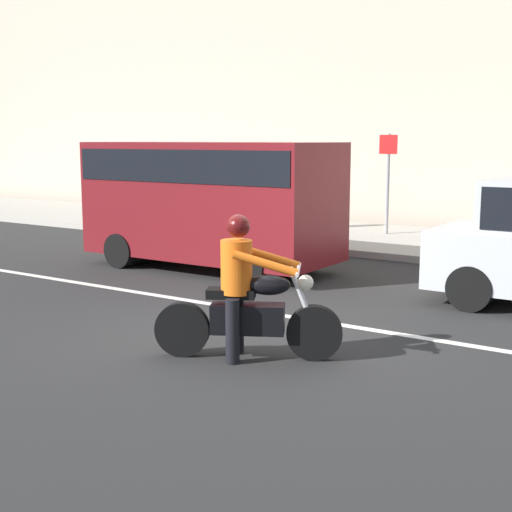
{
  "coord_description": "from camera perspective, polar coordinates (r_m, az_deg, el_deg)",
  "views": [
    {
      "loc": [
        4.85,
        -7.06,
        2.36
      ],
      "look_at": [
        0.59,
        -0.69,
        1.09
      ],
      "focal_mm": 49.87,
      "sensor_mm": 36.0,
      "label": 1
    }
  ],
  "objects": [
    {
      "name": "ground_plane",
      "position": [
        8.88,
        -0.67,
        -6.03
      ],
      "size": [
        80.0,
        80.0,
        0.0
      ],
      "primitive_type": "plane",
      "color": "#262626"
    },
    {
      "name": "pedestrian_bystander",
      "position": [
        17.58,
        2.24,
        5.4
      ],
      "size": [
        0.34,
        0.34,
        1.71
      ],
      "color": "black",
      "rests_on": "sidewalk_slab"
    },
    {
      "name": "sidewalk_slab",
      "position": [
        15.98,
        15.77,
        0.79
      ],
      "size": [
        40.0,
        4.4,
        0.14
      ],
      "primitive_type": "cube",
      "color": "#A8A399",
      "rests_on": "ground_plane"
    },
    {
      "name": "building_facade",
      "position": [
        19.3,
        19.79,
        17.46
      ],
      "size": [
        40.0,
        1.4,
        10.49
      ],
      "primitive_type": "cube",
      "color": "#B7A893",
      "rests_on": "ground_plane"
    },
    {
      "name": "motorcycle_with_rider_orange_stripe",
      "position": [
        7.66,
        -0.78,
        -3.56
      ],
      "size": [
        1.86,
        1.11,
        1.57
      ],
      "color": "black",
      "rests_on": "ground_plane"
    },
    {
      "name": "street_sign_post",
      "position": [
        16.99,
        10.53,
        6.56
      ],
      "size": [
        0.44,
        0.08,
        2.34
      ],
      "color": "gray",
      "rests_on": "sidewalk_slab"
    },
    {
      "name": "lane_marking_stripe",
      "position": [
        9.18,
        7.27,
        -5.56
      ],
      "size": [
        18.0,
        0.14,
        0.01
      ],
      "primitive_type": "cube",
      "color": "silver",
      "rests_on": "ground_plane"
    },
    {
      "name": "parked_van_maroon",
      "position": [
        12.95,
        -3.67,
        4.82
      ],
      "size": [
        4.66,
        1.96,
        2.3
      ],
      "color": "maroon",
      "rests_on": "ground_plane"
    }
  ]
}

